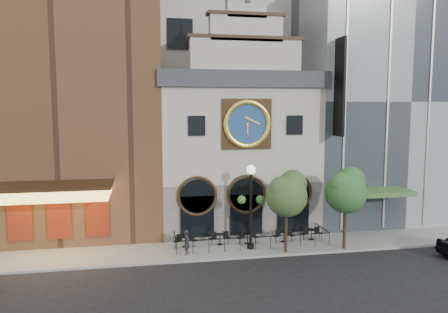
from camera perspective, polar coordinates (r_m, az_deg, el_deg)
name	(u,v)px	position (r m, az deg, el deg)	size (l,w,h in m)	color
ground	(260,258)	(29.13, 4.75, -13.09)	(120.00, 120.00, 0.00)	black
sidewalk	(251,245)	(31.39, 3.52, -11.48)	(44.00, 5.00, 0.15)	gray
clock_building	(235,145)	(35.19, 1.48, 1.48)	(12.60, 8.78, 18.65)	#605E5B
theater_building	(68,71)	(36.97, -19.72, 10.53)	(14.00, 15.60, 25.00)	brown
retail_building	(371,103)	(41.74, 18.68, 6.66)	(14.00, 14.40, 20.00)	gray
office_tower	(211,9)	(48.15, -1.68, 18.74)	(20.00, 16.00, 40.00)	#B8B5A6
cafe_railing	(251,238)	(31.23, 3.52, -10.56)	(10.60, 2.60, 0.90)	black
bistro_0	(185,241)	(30.63, -5.08, -10.90)	(1.58, 0.68, 0.90)	black
bistro_1	(220,238)	(31.05, -0.54, -10.62)	(1.58, 0.68, 0.90)	black
bistro_2	(248,237)	(31.32, 3.10, -10.48)	(1.58, 0.68, 0.90)	black
bistro_3	(284,236)	(31.95, 7.82, -10.19)	(1.58, 0.68, 0.90)	black
bistro_4	(312,233)	(32.83, 11.36, -9.80)	(1.58, 0.68, 0.90)	black
pedestrian	(187,242)	(29.19, -4.84, -11.07)	(0.58, 0.38, 1.60)	black
lamppost	(251,197)	(29.54, 3.54, -5.34)	(1.82, 0.76, 5.74)	black
tree_left	(287,193)	(28.98, 8.24, -4.70)	(2.84, 2.73, 5.46)	#382619
tree_right	(346,189)	(30.55, 15.67, -4.14)	(2.90, 2.79, 5.58)	#382619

